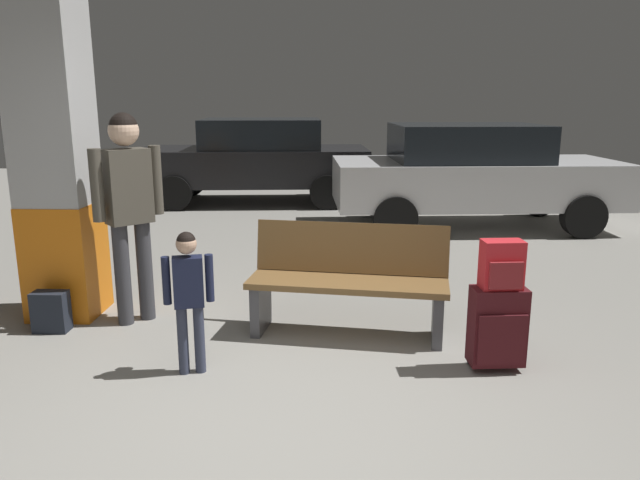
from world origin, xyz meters
name	(u,v)px	position (x,y,z in m)	size (l,w,h in m)	color
ground_plane	(308,261)	(0.00, 4.00, -0.05)	(18.00, 18.00, 0.10)	gray
structural_pillar	(56,157)	(-2.03, 1.96, 1.40)	(0.57, 0.57, 2.82)	orange
bench	(348,281)	(0.46, 1.59, 0.44)	(1.66, 0.74, 0.89)	brown
suitcase	(498,327)	(1.50, 0.92, 0.32)	(0.40, 0.26, 0.60)	#471419
backpack_bright	(502,265)	(1.50, 0.92, 0.77)	(0.29, 0.21, 0.34)	red
child	(188,288)	(-0.65, 0.80, 0.63)	(0.34, 0.20, 1.02)	#33384C
adult	(128,196)	(-1.37, 1.79, 1.10)	(0.48, 0.44, 1.78)	#38383D
backpack_dark_floor	(51,312)	(-2.00, 1.54, 0.17)	(0.28, 0.19, 0.34)	#1E232D
parked_car_far	(256,158)	(-1.16, 7.90, 0.81)	(4.21, 2.03, 1.51)	black
parked_car_near	(472,173)	(2.33, 5.84, 0.81)	(4.22, 2.04, 1.51)	silver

